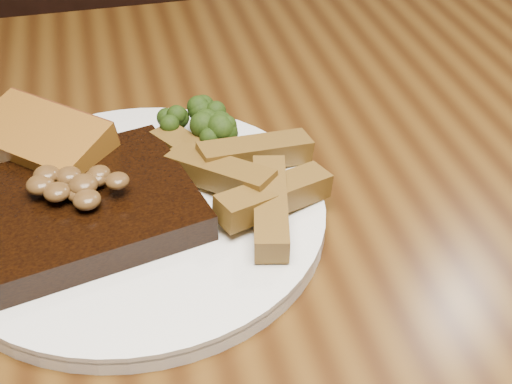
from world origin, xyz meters
TOP-DOWN VIEW (x-y plane):
  - dining_table at (0.00, 0.00)m, footprint 1.60×0.90m
  - chair_far at (-0.13, 0.72)m, footprint 0.48×0.48m
  - plate at (-0.09, 0.02)m, footprint 0.36×0.36m
  - steak at (-0.14, 0.02)m, footprint 0.21×0.18m
  - steak_bone at (-0.14, -0.05)m, footprint 0.17×0.05m
  - mushroom_pile at (-0.13, 0.01)m, footprint 0.06×0.06m
  - garlic_bread at (-0.16, 0.09)m, footprint 0.12×0.12m
  - potato_wedges at (-0.01, 0.02)m, footprint 0.13×0.13m
  - broccoli_cluster at (-0.02, 0.09)m, footprint 0.06×0.06m

SIDE VIEW (x-z plane):
  - chair_far at x=-0.13m, z-range 0.04..0.92m
  - dining_table at x=0.00m, z-range 0.28..1.03m
  - plate at x=-0.09m, z-range 0.75..0.76m
  - steak_bone at x=-0.14m, z-range 0.76..0.78m
  - potato_wedges at x=-0.01m, z-range 0.76..0.79m
  - garlic_bread at x=-0.16m, z-range 0.76..0.79m
  - steak at x=-0.14m, z-range 0.76..0.79m
  - broccoli_cluster at x=-0.02m, z-range 0.76..0.80m
  - mushroom_pile at x=-0.13m, z-range 0.79..0.82m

